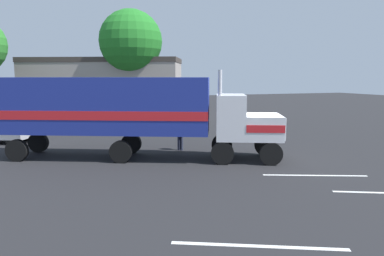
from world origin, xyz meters
name	(u,v)px	position (x,y,z in m)	size (l,w,h in m)	color
ground_plane	(262,159)	(0.00, 0.00, 0.00)	(120.00, 120.00, 0.00)	#232326
lane_stripe_near	(315,175)	(0.45, -3.50, 0.01)	(4.40, 0.16, 0.01)	silver
lane_stripe_far	(259,246)	(-5.19, -8.35, 0.01)	(4.40, 0.16, 0.01)	silver
semi_truck	(128,109)	(-6.35, 2.69, 2.52)	(13.92, 8.17, 4.50)	silver
person_bystander	(180,135)	(-3.19, 3.63, 0.89)	(0.42, 0.48, 1.63)	#2D3347
tree_left	(131,41)	(-2.47, 21.15, 7.67)	(6.29, 6.29, 10.84)	brown
building_backdrop	(103,85)	(-4.88, 24.45, 3.28)	(17.45, 12.31, 6.12)	#9E938C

